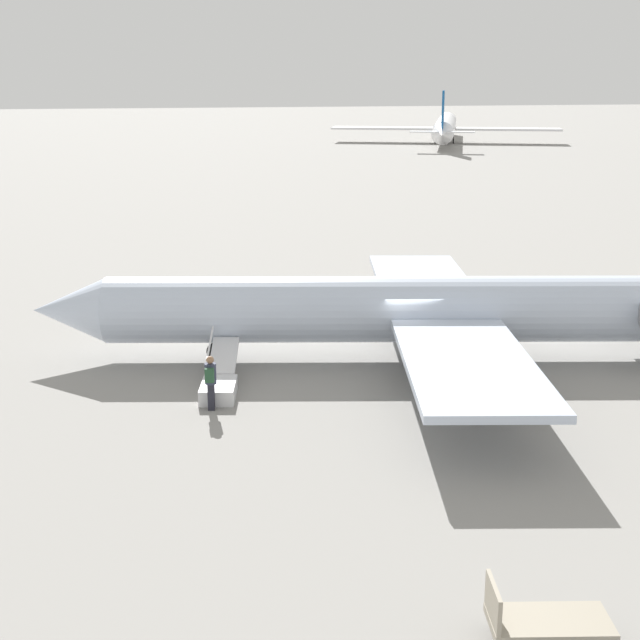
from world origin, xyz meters
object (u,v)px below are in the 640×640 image
Objects in this scene: airplane_far_right at (445,127)px; passenger at (211,379)px; boarding_stairs at (220,383)px; luggage_cart at (543,622)px; airplane_main at (435,309)px.

airplane_far_right reaches higher than passenger.
boarding_stairs is at bearing -4.33° from passenger.
luggage_cart is at bearing -148.67° from passenger.
passenger is at bearing 177.86° from airplane_far_right.
boarding_stairs is (8.18, 1.88, -1.53)m from airplane_main.
airplane_far_right is 18.75× the size of luggage_cart.
boarding_stairs is 1.73× the size of luggage_cart.
passenger is at bearing -59.18° from luggage_cart.
airplane_far_right is 25.76× the size of passenger.
airplane_far_right is (-44.12, -108.87, 0.61)m from airplane_main.
passenger is at bearing 175.67° from boarding_stairs.
airplane_far_right is at bearing -11.65° from passenger.
boarding_stairs is at bearing 177.77° from airplane_far_right.
airplane_main is 117.47m from airplane_far_right.
luggage_cart is at bearing -151.94° from boarding_stairs.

